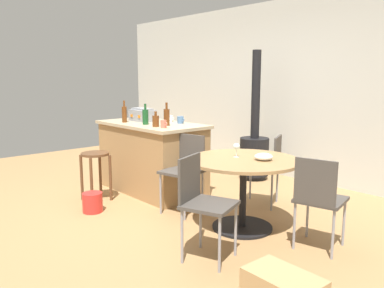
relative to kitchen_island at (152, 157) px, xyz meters
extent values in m
plane|color=#A37A4C|center=(0.70, -0.37, -0.47)|extent=(8.80, 8.80, 0.00)
cube|color=beige|center=(0.70, 2.09, 0.88)|extent=(8.00, 0.10, 2.70)
cube|color=#A37A4C|center=(0.00, 0.00, -0.02)|extent=(1.49, 0.76, 0.90)
cube|color=tan|center=(0.00, 0.00, 0.45)|extent=(1.55, 0.82, 0.04)
cylinder|color=brown|center=(0.00, -0.65, -0.18)|extent=(0.04, 0.04, 0.58)
cylinder|color=brown|center=(-0.26, -0.65, -0.18)|extent=(0.04, 0.04, 0.58)
cylinder|color=brown|center=(-0.26, -0.91, -0.18)|extent=(0.04, 0.04, 0.58)
cylinder|color=brown|center=(0.00, -0.91, -0.18)|extent=(0.04, 0.04, 0.58)
cylinder|color=brown|center=(-0.13, -0.78, 0.13)|extent=(0.35, 0.35, 0.03)
cylinder|color=black|center=(1.72, -0.11, -0.46)|extent=(0.62, 0.62, 0.02)
cylinder|color=black|center=(1.72, -0.11, -0.12)|extent=(0.07, 0.07, 0.70)
cylinder|color=#A37A4C|center=(1.72, -0.11, 0.25)|extent=(1.12, 1.12, 0.03)
cube|color=#47423D|center=(2.49, 0.06, -0.02)|extent=(0.48, 0.48, 0.03)
cube|color=#47423D|center=(2.53, -0.13, 0.18)|extent=(0.36, 0.10, 0.40)
cylinder|color=gray|center=(2.36, -0.15, -0.25)|extent=(0.02, 0.02, 0.44)
cylinder|color=gray|center=(2.69, -0.07, -0.25)|extent=(0.02, 0.02, 0.44)
cylinder|color=gray|center=(2.62, 0.26, -0.25)|extent=(0.02, 0.02, 0.44)
cylinder|color=gray|center=(2.28, 0.19, -0.25)|extent=(0.02, 0.02, 0.44)
cube|color=#47423D|center=(1.37, 0.63, -0.01)|extent=(0.53, 0.53, 0.03)
cube|color=#47423D|center=(1.54, 0.71, 0.19)|extent=(0.18, 0.34, 0.40)
cylinder|color=gray|center=(1.59, 0.55, -0.25)|extent=(0.02, 0.02, 0.44)
cylinder|color=gray|center=(1.45, 0.85, -0.25)|extent=(0.02, 0.02, 0.44)
cylinder|color=gray|center=(1.14, 0.71, -0.25)|extent=(0.02, 0.02, 0.44)
cylinder|color=gray|center=(1.29, 0.40, -0.25)|extent=(0.02, 0.02, 0.44)
cube|color=#47423D|center=(0.95, -0.28, 0.01)|extent=(0.48, 0.48, 0.03)
cube|color=#47423D|center=(0.91, -0.09, 0.21)|extent=(0.36, 0.10, 0.40)
cylinder|color=gray|center=(1.08, -0.07, -0.24)|extent=(0.02, 0.02, 0.47)
cylinder|color=gray|center=(0.75, -0.15, -0.24)|extent=(0.02, 0.02, 0.47)
cylinder|color=gray|center=(0.82, -0.48, -0.24)|extent=(0.02, 0.02, 0.47)
cylinder|color=gray|center=(1.15, -0.41, -0.24)|extent=(0.02, 0.02, 0.47)
cube|color=#47423D|center=(1.99, -0.85, 0.01)|extent=(0.51, 0.51, 0.03)
cube|color=#47423D|center=(1.81, -0.92, 0.21)|extent=(0.15, 0.35, 0.40)
cylinder|color=gray|center=(1.77, -0.75, -0.23)|extent=(0.02, 0.02, 0.47)
cylinder|color=gray|center=(1.89, -1.07, -0.23)|extent=(0.02, 0.02, 0.47)
cylinder|color=gray|center=(2.21, -0.96, -0.23)|extent=(0.02, 0.02, 0.47)
cylinder|color=gray|center=(2.09, -0.64, -0.23)|extent=(0.02, 0.02, 0.47)
cylinder|color=black|center=(0.52, 1.54, -0.44)|extent=(0.37, 0.37, 0.06)
cylinder|color=black|center=(0.52, 1.54, -0.12)|extent=(0.44, 0.44, 0.57)
cube|color=#2D2826|center=(0.52, 1.32, -0.12)|extent=(0.20, 0.02, 0.20)
cylinder|color=black|center=(0.52, 1.54, 0.81)|extent=(0.13, 0.13, 1.30)
cube|color=gray|center=(-0.25, 0.03, 0.54)|extent=(0.36, 0.23, 0.16)
cube|color=gray|center=(-0.25, 0.03, 0.64)|extent=(0.34, 0.14, 0.02)
cube|color=orange|center=(-0.34, -0.09, 0.54)|extent=(0.04, 0.01, 0.04)
cube|color=orange|center=(-0.15, -0.09, 0.54)|extent=(0.04, 0.01, 0.04)
cylinder|color=#603314|center=(-0.29, -0.23, 0.57)|extent=(0.07, 0.07, 0.21)
cylinder|color=#603314|center=(-0.29, -0.23, 0.72)|extent=(0.03, 0.03, 0.08)
cylinder|color=#603314|center=(0.37, -0.03, 0.57)|extent=(0.08, 0.08, 0.21)
cylinder|color=#603314|center=(0.37, -0.03, 0.72)|extent=(0.03, 0.03, 0.08)
cylinder|color=#194C23|center=(0.10, -0.16, 0.56)|extent=(0.08, 0.08, 0.19)
cylinder|color=#194C23|center=(0.10, -0.16, 0.69)|extent=(0.03, 0.03, 0.07)
cylinder|color=#603314|center=(0.37, -0.20, 0.53)|extent=(0.08, 0.08, 0.14)
cylinder|color=#603314|center=(0.37, -0.20, 0.63)|extent=(0.03, 0.03, 0.05)
cylinder|color=#4C7099|center=(0.31, 0.25, 0.51)|extent=(0.09, 0.09, 0.09)
torus|color=#4C7099|center=(0.36, 0.25, 0.52)|extent=(0.05, 0.01, 0.05)
cylinder|color=#DB6651|center=(0.53, -0.20, 0.51)|extent=(0.07, 0.07, 0.10)
torus|color=#DB6651|center=(0.57, -0.20, 0.52)|extent=(0.05, 0.01, 0.05)
cylinder|color=white|center=(0.07, 0.26, 0.51)|extent=(0.08, 0.08, 0.09)
torus|color=white|center=(0.12, 0.26, 0.51)|extent=(0.05, 0.01, 0.05)
cylinder|color=silver|center=(1.61, -0.10, 0.26)|extent=(0.06, 0.06, 0.00)
cylinder|color=silver|center=(1.61, -0.10, 0.30)|extent=(0.01, 0.01, 0.08)
ellipsoid|color=silver|center=(1.61, -0.10, 0.37)|extent=(0.07, 0.07, 0.06)
ellipsoid|color=white|center=(1.89, -0.01, 0.30)|extent=(0.18, 0.18, 0.07)
cylinder|color=red|center=(0.24, -1.03, -0.36)|extent=(0.23, 0.23, 0.23)
camera|label=1|loc=(4.20, -3.03, 1.06)|focal=36.26mm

